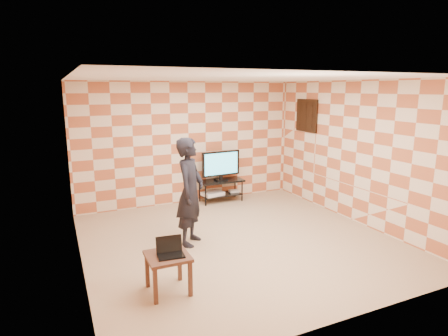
{
  "coord_description": "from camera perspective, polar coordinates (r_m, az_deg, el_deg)",
  "views": [
    {
      "loc": [
        -2.71,
        -5.35,
        2.54
      ],
      "look_at": [
        0.0,
        0.6,
        1.15
      ],
      "focal_mm": 30.0,
      "sensor_mm": 36.0,
      "label": 1
    }
  ],
  "objects": [
    {
      "name": "laptop",
      "position": [
        4.84,
        -8.22,
        -12.39
      ],
      "size": [
        0.35,
        0.29,
        0.22
      ],
      "color": "black",
      "rests_on": "side_table"
    },
    {
      "name": "wall_right",
      "position": [
        7.56,
        19.52,
        2.26
      ],
      "size": [
        0.02,
        5.0,
        2.7
      ],
      "primitive_type": "cube",
      "color": "beige",
      "rests_on": "ground"
    },
    {
      "name": "tv_stand",
      "position": [
        8.55,
        -0.47,
        -2.73
      ],
      "size": [
        1.02,
        0.46,
        0.5
      ],
      "color": "black",
      "rests_on": "floor"
    },
    {
      "name": "ceiling",
      "position": [
        6.0,
        2.45,
        13.53
      ],
      "size": [
        5.0,
        5.0,
        0.02
      ],
      "primitive_type": "cube",
      "color": "white",
      "rests_on": "wall_back"
    },
    {
      "name": "person",
      "position": [
        6.14,
        -5.18,
        -3.62
      ],
      "size": [
        0.74,
        0.77,
        1.78
      ],
      "primitive_type": "imported",
      "rotation": [
        0.0,
        0.0,
        0.89
      ],
      "color": "black",
      "rests_on": "floor"
    },
    {
      "name": "wall_art",
      "position": [
        8.65,
        12.49,
        7.81
      ],
      "size": [
        0.04,
        0.72,
        0.72
      ],
      "color": "black",
      "rests_on": "wall_right"
    },
    {
      "name": "tv",
      "position": [
        8.43,
        -0.47,
        0.59
      ],
      "size": [
        0.92,
        0.19,
        0.67
      ],
      "color": "black",
      "rests_on": "tv_stand"
    },
    {
      "name": "dvd_player",
      "position": [
        8.49,
        -1.72,
        -3.92
      ],
      "size": [
        0.51,
        0.4,
        0.08
      ],
      "primitive_type": "cube",
      "rotation": [
        0.0,
        0.0,
        0.18
      ],
      "color": "silver",
      "rests_on": "tv_stand"
    },
    {
      "name": "wall_back",
      "position": [
        8.39,
        -5.41,
        3.79
      ],
      "size": [
        5.0,
        0.02,
        2.7
      ],
      "primitive_type": "cube",
      "color": "beige",
      "rests_on": "ground"
    },
    {
      "name": "game_console",
      "position": [
        8.75,
        1.52,
        -3.52
      ],
      "size": [
        0.24,
        0.18,
        0.05
      ],
      "primitive_type": "cube",
      "rotation": [
        0.0,
        0.0,
        -0.1
      ],
      "color": "silver",
      "rests_on": "tv_stand"
    },
    {
      "name": "floor",
      "position": [
        6.51,
        2.23,
        -10.97
      ],
      "size": [
        5.0,
        5.0,
        0.0
      ],
      "primitive_type": "plane",
      "color": "tan",
      "rests_on": "ground"
    },
    {
      "name": "side_table",
      "position": [
        4.9,
        -8.56,
        -13.89
      ],
      "size": [
        0.53,
        0.53,
        0.5
      ],
      "color": "#3A2219",
      "rests_on": "floor"
    },
    {
      "name": "wall_front",
      "position": [
        4.11,
        18.34,
        -5.44
      ],
      "size": [
        5.0,
        0.02,
        2.7
      ],
      "primitive_type": "cube",
      "color": "beige",
      "rests_on": "ground"
    },
    {
      "name": "wall_left",
      "position": [
        5.48,
        -21.7,
        -1.39
      ],
      "size": [
        0.02,
        5.0,
        2.7
      ],
      "primitive_type": "cube",
      "color": "beige",
      "rests_on": "ground"
    }
  ]
}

